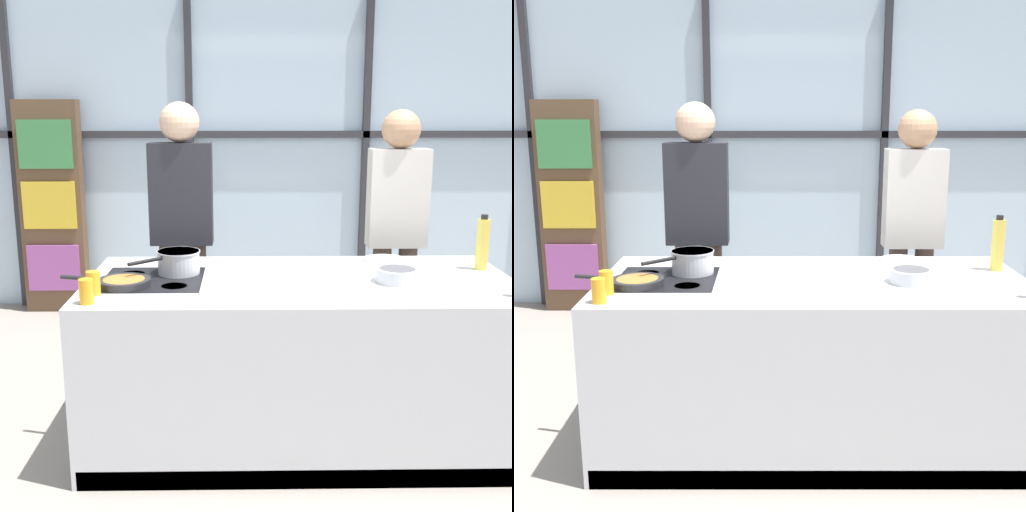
# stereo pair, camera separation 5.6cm
# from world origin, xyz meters

# --- Properties ---
(ground_plane) EXTENTS (18.00, 18.00, 0.00)m
(ground_plane) POSITION_xyz_m (0.00, 0.00, 0.00)
(ground_plane) COLOR gray
(back_window_wall) EXTENTS (6.40, 0.10, 2.80)m
(back_window_wall) POSITION_xyz_m (0.00, 2.49, 1.40)
(back_window_wall) COLOR silver
(back_window_wall) RESTS_ON ground_plane
(bookshelf) EXTENTS (0.53, 0.19, 1.83)m
(bookshelf) POSITION_xyz_m (-1.96, 2.31, 0.92)
(bookshelf) COLOR brown
(bookshelf) RESTS_ON ground_plane
(demo_island) EXTENTS (2.22, 1.04, 0.89)m
(demo_island) POSITION_xyz_m (-0.00, -0.00, 0.45)
(demo_island) COLOR silver
(demo_island) RESTS_ON ground_plane
(spectator_far_left) EXTENTS (0.40, 0.25, 1.80)m
(spectator_far_left) POSITION_xyz_m (-0.70, 0.88, 1.06)
(spectator_far_left) COLOR #47382D
(spectator_far_left) RESTS_ON ground_plane
(spectator_center_left) EXTENTS (0.38, 0.25, 1.76)m
(spectator_center_left) POSITION_xyz_m (0.70, 0.88, 1.04)
(spectator_center_left) COLOR #47382D
(spectator_center_left) RESTS_ON ground_plane
(frying_pan) EXTENTS (0.47, 0.27, 0.04)m
(frying_pan) POSITION_xyz_m (-0.90, -0.12, 0.92)
(frying_pan) COLOR #232326
(frying_pan) RESTS_ON demo_island
(saucepan) EXTENTS (0.35, 0.34, 0.12)m
(saucepan) POSITION_xyz_m (-0.65, 0.12, 0.96)
(saucepan) COLOR silver
(saucepan) RESTS_ON demo_island
(white_plate) EXTENTS (0.25, 0.25, 0.01)m
(white_plate) POSITION_xyz_m (0.53, 0.39, 0.90)
(white_plate) COLOR white
(white_plate) RESTS_ON demo_island
(mixing_bowl) EXTENTS (0.23, 0.23, 0.07)m
(mixing_bowl) POSITION_xyz_m (0.49, -0.07, 0.93)
(mixing_bowl) COLOR silver
(mixing_bowl) RESTS_ON demo_island
(oil_bottle) EXTENTS (0.07, 0.07, 0.31)m
(oil_bottle) POSITION_xyz_m (1.01, 0.18, 1.04)
(oil_bottle) COLOR #E0CC4C
(oil_bottle) RESTS_ON demo_island
(juice_glass_near) EXTENTS (0.07, 0.07, 0.12)m
(juice_glass_near) POSITION_xyz_m (-1.01, -0.42, 0.95)
(juice_glass_near) COLOR orange
(juice_glass_near) RESTS_ON demo_island
(juice_glass_far) EXTENTS (0.07, 0.07, 0.12)m
(juice_glass_far) POSITION_xyz_m (-1.01, -0.28, 0.95)
(juice_glass_far) COLOR orange
(juice_glass_far) RESTS_ON demo_island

